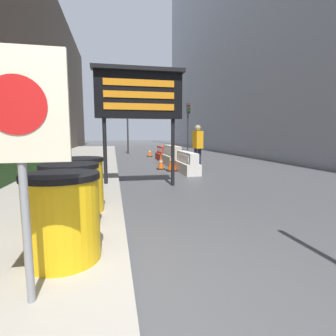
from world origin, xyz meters
The scene contains 17 objects.
ground_plane centered at (0.00, 0.00, 0.00)m, with size 120.00×120.00×0.00m, color #474749.
building_left_facade centered at (-4.07, 9.80, 5.66)m, with size 0.40×50.40×11.31m.
bare_tree centered at (-3.30, 10.23, 1.47)m, with size 1.38×1.45×2.66m.
barrel_drum_foreground centered at (-0.67, 0.75, 0.58)m, with size 0.77×0.77×0.91m.
barrel_drum_middle centered at (-0.72, 1.64, 0.58)m, with size 0.77×0.77×0.91m.
barrel_drum_back centered at (-0.69, 2.53, 0.58)m, with size 0.77×0.77×0.91m.
warning_sign centered at (-0.80, 0.05, 1.49)m, with size 0.70×0.08×1.92m.
message_board centered at (0.56, 5.02, 2.43)m, with size 2.40×0.36×3.13m.
jersey_barrier_white centered at (2.53, 7.28, 0.34)m, with size 0.52×1.85×0.78m.
jersey_barrier_cream centered at (2.53, 9.85, 0.40)m, with size 0.62×2.18×0.90m.
jersey_barrier_red_striped centered at (2.53, 12.30, 0.34)m, with size 0.54×1.68×0.76m.
traffic_cone_near centered at (2.13, 14.60, 0.29)m, with size 0.33×0.33×0.59m.
traffic_cone_mid centered at (2.10, 7.93, 0.38)m, with size 0.43×0.43×0.78m.
traffic_cone_far centered at (1.76, 8.46, 0.27)m, with size 0.31×0.31×0.56m.
traffic_light_near_curb centered at (0.93, 17.43, 2.83)m, with size 0.28×0.45×3.90m.
traffic_light_far_side centered at (6.31, 20.20, 2.94)m, with size 0.28×0.45×4.06m.
pedestrian_worker centered at (3.18, 8.03, 1.06)m, with size 0.33×0.50×1.79m.
Camera 1 is at (-0.14, -2.02, 1.43)m, focal length 28.00 mm.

